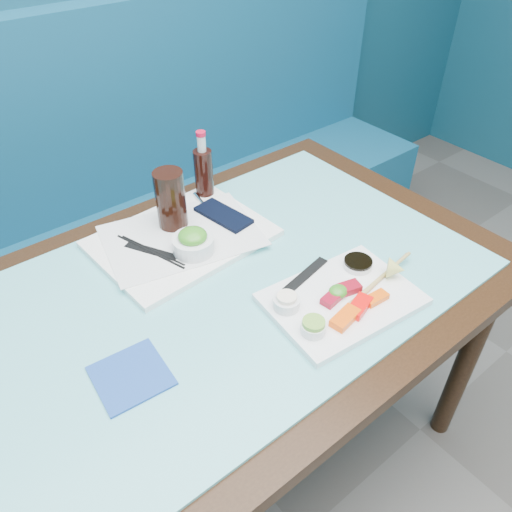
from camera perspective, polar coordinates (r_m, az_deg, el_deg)
booth_bench at (r=2.03m, az=-17.22°, el=1.46°), size 3.00×0.56×1.17m
dining_table at (r=1.25m, az=-3.50°, el=-6.32°), size 1.40×0.90×0.75m
glass_top at (r=1.19m, az=-3.66°, el=-3.38°), size 1.22×0.76×0.01m
sashimi_plate at (r=1.15m, az=9.77°, el=-4.91°), size 0.35×0.27×0.02m
salmon_left at (r=1.09m, az=10.14°, el=-6.98°), size 0.08×0.05×0.02m
salmon_mid at (r=1.12m, az=11.72°, el=-5.65°), size 0.08×0.05×0.02m
salmon_right at (r=1.15m, az=13.56°, el=-4.70°), size 0.06×0.03×0.01m
tuna_left at (r=1.13m, az=8.63°, el=-4.86°), size 0.05×0.04×0.02m
tuna_right at (r=1.16m, az=10.54°, el=-3.62°), size 0.06×0.05×0.02m
seaweed_garnish at (r=1.14m, az=9.35°, el=-4.01°), size 0.05×0.05×0.02m
ramekin_wasabi at (r=1.06m, az=6.55°, el=-8.18°), size 0.07×0.07×0.02m
wasabi_fill at (r=1.04m, az=6.61°, el=-7.58°), size 0.06×0.06×0.01m
ramekin_ginger at (r=1.10m, az=3.50°, el=-5.35°), size 0.07×0.07×0.02m
ginger_fill at (r=1.09m, az=3.54°, el=-4.71°), size 0.05×0.05×0.01m
soy_dish at (r=1.23m, az=11.55°, el=-0.96°), size 0.08×0.08×0.01m
soy_fill at (r=1.22m, az=11.61°, el=-0.60°), size 0.08×0.08×0.01m
lemon_wedge at (r=1.21m, az=15.71°, el=-1.44°), size 0.06×0.06×0.05m
chopstick_sleeve at (r=1.19m, az=5.69°, el=-2.14°), size 0.15×0.05×0.00m
wooden_chopstick_a at (r=1.20m, az=13.96°, el=-2.50°), size 0.26×0.04×0.01m
wooden_chopstick_b at (r=1.21m, az=14.26°, el=-2.32°), size 0.23×0.04×0.01m
serving_tray at (r=1.33m, az=-8.46°, el=2.02°), size 0.45×0.35×0.02m
paper_placemat at (r=1.32m, az=-8.50°, el=2.34°), size 0.44×0.35×0.00m
seaweed_bowl at (r=1.25m, az=-7.16°, el=1.29°), size 0.11×0.11×0.04m
seaweed_salad at (r=1.24m, az=-7.26°, el=2.28°), size 0.09×0.09×0.04m
cola_glass at (r=1.32m, az=-9.73°, el=6.37°), size 0.10×0.10×0.16m
navy_pouch at (r=1.37m, az=-3.75°, el=4.65°), size 0.10×0.17×0.01m
fork at (r=1.45m, az=-6.38°, el=6.35°), size 0.02×0.08×0.01m
black_chopstick_a at (r=1.28m, az=-12.02°, el=0.50°), size 0.07×0.22×0.01m
black_chopstick_b at (r=1.28m, az=-11.71°, el=0.64°), size 0.07×0.20×0.01m
tray_sleeve at (r=1.28m, az=-11.86°, el=0.54°), size 0.09×0.14×0.00m
cola_bottle_body at (r=1.46m, az=-5.98°, el=9.19°), size 0.06×0.06×0.15m
cola_bottle_neck at (r=1.41m, az=-6.25°, el=12.67°), size 0.03×0.03×0.05m
cola_bottle_cap at (r=1.40m, az=-6.34°, el=13.73°), size 0.03×0.03×0.01m
blue_napkin at (r=1.03m, az=-14.09°, el=-13.13°), size 0.15×0.15×0.01m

